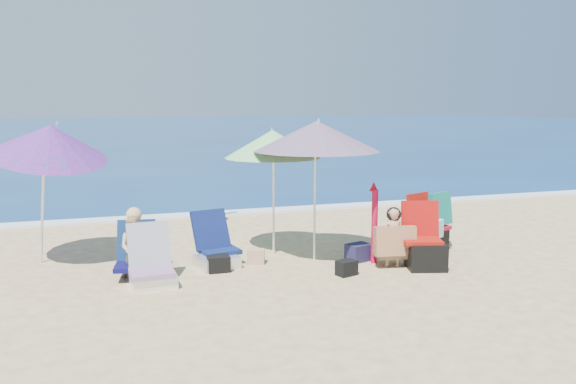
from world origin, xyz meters
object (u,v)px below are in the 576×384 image
object	(u,v)px
umbrella_turquoise	(317,136)
camp_chair_right	(430,229)
umbrella_striped	(273,144)
furled_umbrella	(374,219)
chair_navy	(216,251)
camp_chair_left	(424,249)
umbrella_blue	(50,141)
person_center	(393,239)
chair_rainbow	(152,270)
person_left	(135,247)

from	to	relation	value
umbrella_turquoise	camp_chair_right	world-z (taller)	umbrella_turquoise
umbrella_striped	camp_chair_right	size ratio (longest dim) A/B	2.06
umbrella_turquoise	camp_chair_right	distance (m)	2.59
umbrella_striped	furled_umbrella	xyz separation A→B (m)	(1.32, -1.01, -1.10)
furled_umbrella	chair_navy	bearing A→B (deg)	165.27
furled_umbrella	camp_chair_right	bearing A→B (deg)	18.31
chair_navy	camp_chair_left	xyz separation A→B (m)	(2.94, -1.10, 0.08)
umbrella_striped	umbrella_blue	world-z (taller)	umbrella_blue
umbrella_blue	chair_navy	xyz separation A→B (m)	(2.30, -0.72, -1.68)
umbrella_turquoise	umbrella_striped	world-z (taller)	umbrella_turquoise
umbrella_turquoise	person_center	bearing A→B (deg)	-34.70
umbrella_blue	camp_chair_left	distance (m)	5.78
umbrella_striped	umbrella_blue	distance (m)	3.34
umbrella_striped	chair_rainbow	xyz separation A→B (m)	(-2.03, -1.09, -1.58)
umbrella_striped	chair_navy	size ratio (longest dim) A/B	2.27
umbrella_striped	umbrella_blue	bearing A→B (deg)	174.46
umbrella_blue	person_left	bearing A→B (deg)	-42.27
umbrella_blue	camp_chair_left	world-z (taller)	umbrella_blue
camp_chair_left	camp_chair_right	bearing A→B (deg)	54.55
umbrella_blue	person_left	world-z (taller)	umbrella_blue
umbrella_blue	chair_rainbow	size ratio (longest dim) A/B	2.84
umbrella_blue	camp_chair_left	size ratio (longest dim) A/B	2.35
chair_navy	camp_chair_right	distance (m)	3.59
umbrella_blue	furled_umbrella	size ratio (longest dim) A/B	1.83
umbrella_striped	chair_navy	world-z (taller)	umbrella_striped
person_left	chair_navy	bearing A→B (deg)	13.44
umbrella_striped	chair_navy	xyz separation A→B (m)	(-1.02, -0.39, -1.58)
camp_chair_left	person_center	xyz separation A→B (m)	(-0.43, 0.18, 0.15)
umbrella_striped	person_center	distance (m)	2.41
chair_navy	umbrella_turquoise	bearing A→B (deg)	-9.09
umbrella_turquoise	person_left	distance (m)	3.11
chair_navy	person_center	size ratio (longest dim) A/B	1.00
umbrella_striped	furled_umbrella	world-z (taller)	umbrella_striped
person_left	chair_rainbow	bearing A→B (deg)	-65.42
furled_umbrella	umbrella_turquoise	bearing A→B (deg)	155.43
umbrella_blue	umbrella_striped	bearing A→B (deg)	-5.54
camp_chair_right	person_center	world-z (taller)	camp_chair_right
camp_chair_right	furled_umbrella	bearing A→B (deg)	-161.69
umbrella_striped	camp_chair_left	xyz separation A→B (m)	(1.92, -1.49, -1.50)
furled_umbrella	person_center	xyz separation A→B (m)	(0.17, -0.31, -0.25)
chair_navy	camp_chair_right	world-z (taller)	camp_chair_right
umbrella_blue	person_center	distance (m)	5.29
furled_umbrella	camp_chair_left	world-z (taller)	furled_umbrella
umbrella_turquoise	chair_rainbow	distance (m)	3.11
umbrella_blue	camp_chair_right	distance (m)	6.15
furled_umbrella	camp_chair_left	bearing A→B (deg)	-38.96
umbrella_blue	chair_navy	distance (m)	2.94
person_center	person_left	distance (m)	3.77
furled_umbrella	camp_chair_right	xyz separation A→B (m)	(1.23, 0.41, -0.33)
chair_navy	chair_rainbow	distance (m)	1.23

